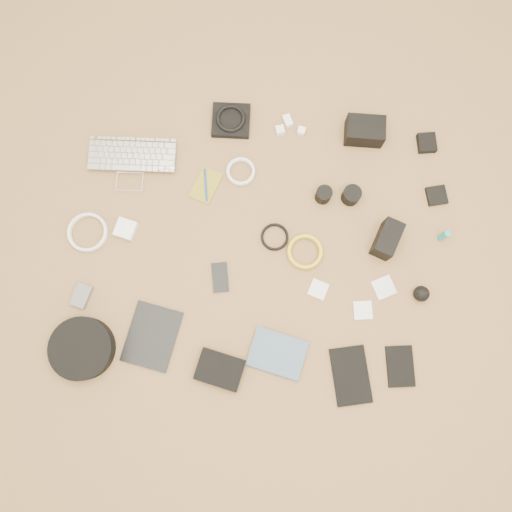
{
  "coord_description": "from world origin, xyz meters",
  "views": [
    {
      "loc": [
        0.01,
        -0.36,
        1.83
      ],
      "look_at": [
        -0.0,
        -0.03,
        0.02
      ],
      "focal_mm": 35.0,
      "sensor_mm": 36.0,
      "label": 1
    }
  ],
  "objects_px": {
    "dslr_camera": "(365,131)",
    "paperback": "(271,374)",
    "tablet": "(152,336)",
    "laptop": "(132,167)",
    "headphone_case": "(82,348)",
    "phone": "(220,277)"
  },
  "relations": [
    {
      "from": "headphone_case",
      "to": "paperback",
      "type": "xyz_separation_m",
      "value": [
        0.67,
        -0.07,
        -0.02
      ]
    },
    {
      "from": "dslr_camera",
      "to": "tablet",
      "type": "height_order",
      "value": "dslr_camera"
    },
    {
      "from": "dslr_camera",
      "to": "headphone_case",
      "type": "xyz_separation_m",
      "value": [
        -1.01,
        -0.84,
        -0.01
      ]
    },
    {
      "from": "tablet",
      "to": "paperback",
      "type": "height_order",
      "value": "paperback"
    },
    {
      "from": "dslr_camera",
      "to": "paperback",
      "type": "relative_size",
      "value": 0.74
    },
    {
      "from": "headphone_case",
      "to": "laptop",
      "type": "bearing_deg",
      "value": 79.76
    },
    {
      "from": "laptop",
      "to": "headphone_case",
      "type": "height_order",
      "value": "headphone_case"
    },
    {
      "from": "phone",
      "to": "headphone_case",
      "type": "bearing_deg",
      "value": -157.48
    },
    {
      "from": "laptop",
      "to": "tablet",
      "type": "bearing_deg",
      "value": -78.92
    },
    {
      "from": "headphone_case",
      "to": "paperback",
      "type": "bearing_deg",
      "value": -6.0
    },
    {
      "from": "laptop",
      "to": "dslr_camera",
      "type": "distance_m",
      "value": 0.9
    },
    {
      "from": "headphone_case",
      "to": "paperback",
      "type": "distance_m",
      "value": 0.68
    },
    {
      "from": "tablet",
      "to": "headphone_case",
      "type": "relative_size",
      "value": 1.0
    },
    {
      "from": "dslr_camera",
      "to": "headphone_case",
      "type": "relative_size",
      "value": 0.64
    },
    {
      "from": "laptop",
      "to": "headphone_case",
      "type": "distance_m",
      "value": 0.7
    },
    {
      "from": "tablet",
      "to": "headphone_case",
      "type": "distance_m",
      "value": 0.25
    },
    {
      "from": "laptop",
      "to": "paperback",
      "type": "relative_size",
      "value": 1.72
    },
    {
      "from": "dslr_camera",
      "to": "tablet",
      "type": "xyz_separation_m",
      "value": [
        -0.77,
        -0.8,
        -0.04
      ]
    },
    {
      "from": "laptop",
      "to": "phone",
      "type": "relative_size",
      "value": 3.03
    },
    {
      "from": "phone",
      "to": "headphone_case",
      "type": "relative_size",
      "value": 0.49
    },
    {
      "from": "dslr_camera",
      "to": "paperback",
      "type": "distance_m",
      "value": 0.98
    },
    {
      "from": "laptop",
      "to": "tablet",
      "type": "xyz_separation_m",
      "value": [
        0.12,
        -0.64,
        -0.01
      ]
    }
  ]
}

